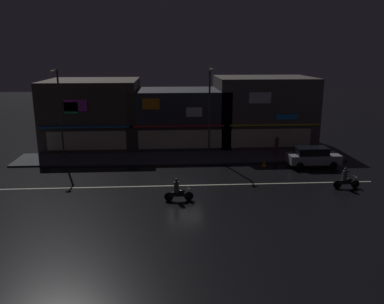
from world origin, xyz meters
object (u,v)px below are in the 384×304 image
traffic_cone (264,163)px  streetlamp_mid (210,105)px  motorcycle_lead (178,191)px  streetlamp_west (59,108)px  parked_car_near_kerb (313,156)px  pedestrian_on_sidewalk (277,146)px  motorcycle_following (346,180)px

traffic_cone → streetlamp_mid: bearing=141.9°
motorcycle_lead → traffic_cone: size_ratio=3.45×
streetlamp_west → parked_car_near_kerb: streetlamp_west is taller
streetlamp_mid → traffic_cone: size_ratio=14.52×
streetlamp_mid → parked_car_near_kerb: streetlamp_mid is taller
pedestrian_on_sidewalk → streetlamp_west: bearing=-64.3°
parked_car_near_kerb → traffic_cone: size_ratio=7.82×
streetlamp_west → motorcycle_following: size_ratio=4.15×
motorcycle_following → traffic_cone: bearing=-54.3°
streetlamp_west → traffic_cone: streetlamp_west is taller
streetlamp_mid → motorcycle_lead: (-3.20, -10.76, -4.16)m
streetlamp_west → parked_car_near_kerb: size_ratio=1.83×
motorcycle_lead → motorcycle_following: bearing=-171.0°
streetlamp_west → parked_car_near_kerb: bearing=-8.7°
pedestrian_on_sidewalk → motorcycle_following: bearing=41.6°
streetlamp_west → pedestrian_on_sidewalk: 19.68m
streetlamp_mid → motorcycle_following: 13.32m
streetlamp_mid → pedestrian_on_sidewalk: 7.28m
streetlamp_west → motorcycle_lead: 14.98m
traffic_cone → pedestrian_on_sidewalk: bearing=58.7°
pedestrian_on_sidewalk → traffic_cone: bearing=-5.8°
pedestrian_on_sidewalk → streetlamp_mid: bearing=-66.8°
streetlamp_west → pedestrian_on_sidewalk: (19.32, 0.06, -3.74)m
pedestrian_on_sidewalk → motorcycle_following: size_ratio=0.98×
streetlamp_west → streetlamp_mid: streetlamp_mid is taller
parked_car_near_kerb → motorcycle_lead: size_ratio=2.26×
streetlamp_west → streetlamp_mid: bearing=1.3°
streetlamp_west → motorcycle_following: 23.95m
streetlamp_mid → traffic_cone: bearing=-38.1°
pedestrian_on_sidewalk → parked_car_near_kerb: bearing=58.7°
pedestrian_on_sidewalk → traffic_cone: (-1.91, -3.14, -0.73)m
pedestrian_on_sidewalk → motorcycle_lead: 14.11m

